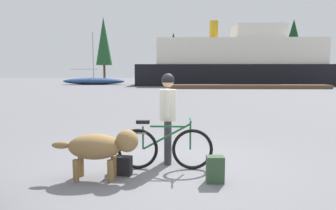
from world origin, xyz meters
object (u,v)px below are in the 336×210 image
(dog, at_px, (101,147))
(sailboat_moored, at_px, (94,81))
(bicycle, at_px, (164,148))
(ferry_boat, at_px, (238,63))
(backpack, at_px, (215,169))
(handbag_pannier, at_px, (122,165))
(person_cyclist, at_px, (168,109))

(dog, relative_size, sailboat_moored, 0.17)
(bicycle, xyz_separation_m, sailboat_moored, (-11.12, 37.04, 0.08))
(bicycle, height_order, dog, bicycle)
(dog, height_order, ferry_boat, ferry_boat)
(ferry_boat, bearing_deg, backpack, -101.41)
(bicycle, xyz_separation_m, handbag_pannier, (-0.72, -0.32, -0.24))
(bicycle, distance_m, person_cyclist, 0.77)
(dog, bearing_deg, backpack, -3.81)
(person_cyclist, relative_size, ferry_boat, 0.07)
(backpack, bearing_deg, ferry_boat, 78.59)
(ferry_boat, bearing_deg, bicycle, -102.91)
(bicycle, bearing_deg, backpack, -38.25)
(ferry_boat, height_order, sailboat_moored, ferry_boat)
(handbag_pannier, height_order, sailboat_moored, sailboat_moored)
(handbag_pannier, relative_size, ferry_boat, 0.01)
(ferry_boat, bearing_deg, dog, -104.27)
(person_cyclist, distance_m, ferry_boat, 36.35)
(handbag_pannier, xyz_separation_m, sailboat_moored, (-10.40, 37.36, 0.31))
(bicycle, xyz_separation_m, backpack, (0.85, -0.67, -0.19))
(sailboat_moored, bearing_deg, backpack, -72.39)
(bicycle, bearing_deg, dog, -152.30)
(person_cyclist, height_order, dog, person_cyclist)
(ferry_boat, bearing_deg, person_cyclist, -102.97)
(bicycle, relative_size, backpack, 4.05)
(person_cyclist, xyz_separation_m, sailboat_moored, (-11.18, 36.64, -0.58))
(sailboat_moored, bearing_deg, person_cyclist, -73.04)
(bicycle, relative_size, ferry_boat, 0.07)
(bicycle, xyz_separation_m, dog, (-1.03, -0.54, 0.15))
(bicycle, bearing_deg, ferry_boat, 77.09)
(bicycle, height_order, backpack, bicycle)
(dog, bearing_deg, person_cyclist, 40.84)
(ferry_boat, bearing_deg, sailboat_moored, 176.26)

